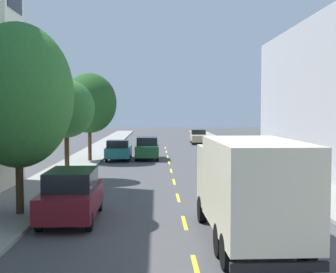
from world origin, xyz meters
TOP-DOWN VIEW (x-y plane):
  - ground_plane at (0.00, 30.00)m, footprint 160.00×160.00m
  - sidewalk_left at (-7.10, 28.00)m, footprint 3.20×120.00m
  - sidewalk_right at (7.10, 28.00)m, footprint 3.20×120.00m
  - lane_centerline_dashes at (0.00, 24.50)m, footprint 0.14×47.20m
  - street_tree_second at (-6.40, 13.10)m, footprint 4.28×4.28m
  - street_tree_third at (-6.40, 22.86)m, footprint 3.36×3.36m
  - street_tree_farthest at (-6.40, 32.61)m, footprint 4.35×4.35m
  - delivery_box_truck at (1.81, 9.16)m, footprint 2.57×7.45m
  - parked_suv_burgundy at (-4.27, 12.52)m, footprint 2.03×4.83m
  - parked_pickup_champagne at (4.37, 53.41)m, footprint 2.13×5.35m
  - parked_pickup_teal at (-4.20, 34.26)m, footprint 2.05×5.32m
  - parked_hatchback_red at (4.46, 23.90)m, footprint 1.84×4.04m
  - parked_hatchback_navy at (4.34, 29.75)m, footprint 1.79×4.02m
  - moving_forest_sedan at (-1.80, 34.71)m, footprint 1.95×4.80m

SIDE VIEW (x-z plane):
  - ground_plane at x=0.00m, z-range 0.00..0.00m
  - lane_centerline_dashes at x=0.00m, z-range 0.00..0.01m
  - sidewalk_left at x=-7.10m, z-range 0.00..0.14m
  - sidewalk_right at x=7.10m, z-range 0.00..0.14m
  - parked_hatchback_red at x=4.46m, z-range 0.01..1.51m
  - parked_hatchback_navy at x=4.34m, z-range 0.01..1.51m
  - parked_pickup_champagne at x=4.37m, z-range -0.04..1.69m
  - parked_pickup_teal at x=-4.20m, z-range -0.04..1.69m
  - parked_suv_burgundy at x=-4.27m, z-range 0.02..1.95m
  - moving_forest_sedan at x=-1.80m, z-range 0.02..1.95m
  - delivery_box_truck at x=1.81m, z-range 0.23..3.54m
  - street_tree_third at x=-6.40m, z-range 1.33..7.24m
  - street_tree_second at x=-6.40m, z-range 1.04..8.49m
  - street_tree_farthest at x=-6.40m, z-range 1.25..8.30m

